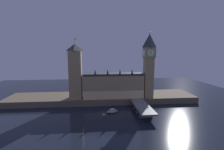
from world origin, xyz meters
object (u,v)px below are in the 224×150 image
object	(u,v)px
pedestrian_far_rail	(134,102)
street_lamp_mid	(149,101)
victoria_tower	(75,71)
street_lamp_near	(140,107)
pedestrian_near_rail	(139,109)
boat_upstream	(112,111)
clock_tower	(149,63)
car_southbound_lead	(147,106)
pedestrian_mid_walk	(148,104)

from	to	relation	value
pedestrian_far_rail	street_lamp_mid	xyz separation A→B (m)	(12.67, -11.34, 3.56)
victoria_tower	street_lamp_near	world-z (taller)	victoria_tower
pedestrian_near_rail	boat_upstream	bearing A→B (deg)	147.20
pedestrian_far_rail	clock_tower	bearing A→B (deg)	43.37
boat_upstream	car_southbound_lead	bearing A→B (deg)	-12.30
car_southbound_lead	pedestrian_near_rail	size ratio (longest dim) A/B	2.52
pedestrian_mid_walk	pedestrian_far_rail	bearing A→B (deg)	142.23
pedestrian_far_rail	boat_upstream	xyz separation A→B (m)	(-22.89, -8.19, -6.63)
pedestrian_near_rail	street_lamp_near	bearing A→B (deg)	-97.31
street_lamp_near	street_lamp_mid	size ratio (longest dim) A/B	0.97
car_southbound_lead	pedestrian_far_rail	xyz separation A→B (m)	(-9.21, 15.19, 0.22)
pedestrian_far_rail	street_lamp_near	xyz separation A→B (m)	(-0.40, -26.06, 3.44)
car_southbound_lead	clock_tower	bearing A→B (deg)	71.04
clock_tower	victoria_tower	distance (m)	82.90
clock_tower	pedestrian_far_rail	world-z (taller)	clock_tower
clock_tower	street_lamp_mid	xyz separation A→B (m)	(-8.68, -31.51, -34.19)
street_lamp_mid	street_lamp_near	bearing A→B (deg)	-131.61
victoria_tower	pedestrian_mid_walk	xyz separation A→B (m)	(73.38, -31.39, -29.24)
pedestrian_near_rail	boat_upstream	size ratio (longest dim) A/B	0.14
pedestrian_near_rail	street_lamp_mid	size ratio (longest dim) A/B	0.23
pedestrian_mid_walk	pedestrian_near_rail	bearing A→B (deg)	-132.43
pedestrian_near_rail	pedestrian_far_rail	bearing A→B (deg)	90.00
car_southbound_lead	street_lamp_near	bearing A→B (deg)	-131.47
pedestrian_near_rail	street_lamp_near	distance (m)	4.65
street_lamp_near	victoria_tower	bearing A→B (deg)	141.70
clock_tower	victoria_tower	bearing A→B (deg)	178.81
pedestrian_near_rail	pedestrian_mid_walk	bearing A→B (deg)	47.57
victoria_tower	street_lamp_near	distance (m)	81.57
pedestrian_near_rail	victoria_tower	bearing A→B (deg)	143.74
victoria_tower	boat_upstream	bearing A→B (deg)	-38.20
victoria_tower	pedestrian_near_rail	world-z (taller)	victoria_tower
clock_tower	pedestrian_mid_walk	xyz separation A→B (m)	(-9.08, -29.68, -37.64)
clock_tower	boat_upstream	bearing A→B (deg)	-147.34
clock_tower	pedestrian_near_rail	xyz separation A→B (m)	(-21.35, -43.11, -37.74)
pedestrian_mid_walk	pedestrian_far_rail	xyz separation A→B (m)	(-12.27, 9.51, -0.11)
clock_tower	pedestrian_mid_walk	world-z (taller)	clock_tower
pedestrian_far_rail	pedestrian_mid_walk	bearing A→B (deg)	-37.77
pedestrian_near_rail	boat_upstream	xyz separation A→B (m)	(-22.89, 14.75, -6.63)
victoria_tower	pedestrian_mid_walk	bearing A→B (deg)	-23.16
car_southbound_lead	pedestrian_far_rail	size ratio (longest dim) A/B	2.54
clock_tower	pedestrian_mid_walk	bearing A→B (deg)	-107.01
car_southbound_lead	pedestrian_mid_walk	world-z (taller)	pedestrian_mid_walk
victoria_tower	car_southbound_lead	xyz separation A→B (m)	(70.31, -37.07, -29.56)
boat_upstream	street_lamp_near	bearing A→B (deg)	-38.47
car_southbound_lead	pedestrian_near_rail	distance (m)	12.04
car_southbound_lead	pedestrian_near_rail	world-z (taller)	pedestrian_near_rail
clock_tower	boat_upstream	xyz separation A→B (m)	(-44.24, -28.36, -44.38)
street_lamp_mid	pedestrian_near_rail	bearing A→B (deg)	-137.53
street_lamp_mid	clock_tower	bearing A→B (deg)	74.60
clock_tower	street_lamp_mid	size ratio (longest dim) A/B	10.43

